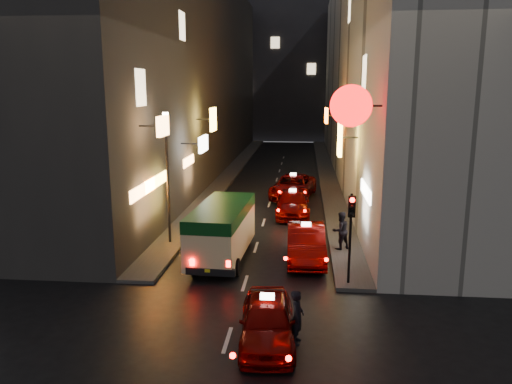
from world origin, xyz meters
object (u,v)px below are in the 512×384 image
(taxi_near, at_px, (267,317))
(lamp_post, at_px, (167,169))
(traffic_light, at_px, (351,220))
(pedestrian_crossing, at_px, (297,313))
(minibus, at_px, (222,226))

(taxi_near, relative_size, lamp_post, 0.83)
(traffic_light, bearing_deg, taxi_near, -121.97)
(pedestrian_crossing, bearing_deg, traffic_light, -18.01)
(minibus, bearing_deg, lamp_post, 146.91)
(lamp_post, bearing_deg, minibus, -33.09)
(taxi_near, relative_size, traffic_light, 1.48)
(lamp_post, bearing_deg, pedestrian_crossing, -54.88)
(traffic_light, xyz_separation_m, lamp_post, (-8.20, 4.53, 1.04))
(minibus, height_order, traffic_light, traffic_light)
(minibus, distance_m, taxi_near, 7.59)
(traffic_light, bearing_deg, pedestrian_crossing, -113.27)
(taxi_near, height_order, pedestrian_crossing, pedestrian_crossing)
(minibus, relative_size, traffic_light, 1.68)
(taxi_near, bearing_deg, traffic_light, 58.03)
(pedestrian_crossing, relative_size, lamp_post, 0.30)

